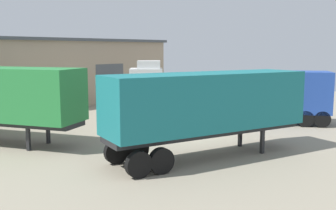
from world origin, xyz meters
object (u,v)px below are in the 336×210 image
object	(u,v)px
tractor_unit_white	(152,89)
container_trailer_yellow	(207,104)
box_truck_white	(277,94)
gravel_pile	(237,102)

from	to	relation	value
tractor_unit_white	container_trailer_yellow	distance (m)	12.34
container_trailer_yellow	box_truck_white	world-z (taller)	container_trailer_yellow
container_trailer_yellow	box_truck_white	xyz separation A→B (m)	(9.98, 1.68, -0.53)
gravel_pile	tractor_unit_white	bearing A→B (deg)	154.63
tractor_unit_white	box_truck_white	xyz separation A→B (m)	(3.17, -8.59, 0.02)
box_truck_white	gravel_pile	size ratio (longest dim) A/B	2.13
tractor_unit_white	container_trailer_yellow	bearing A→B (deg)	101.87
tractor_unit_white	gravel_pile	world-z (taller)	tractor_unit_white
tractor_unit_white	gravel_pile	distance (m)	7.56
gravel_pile	container_trailer_yellow	bearing A→B (deg)	-152.35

